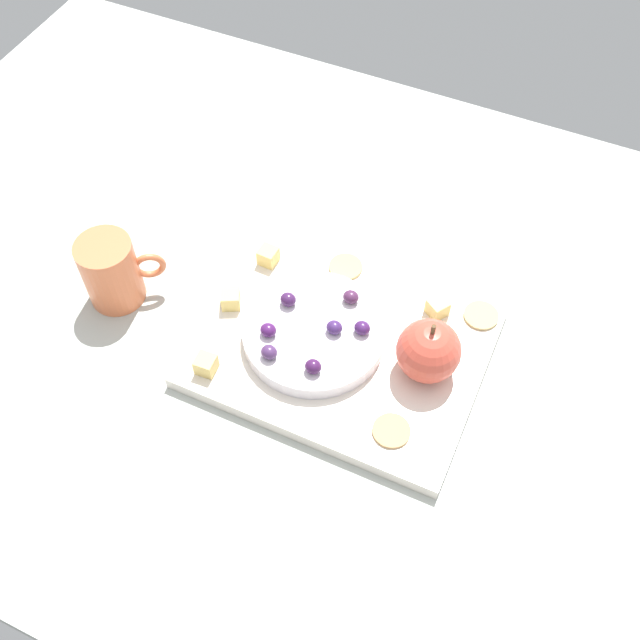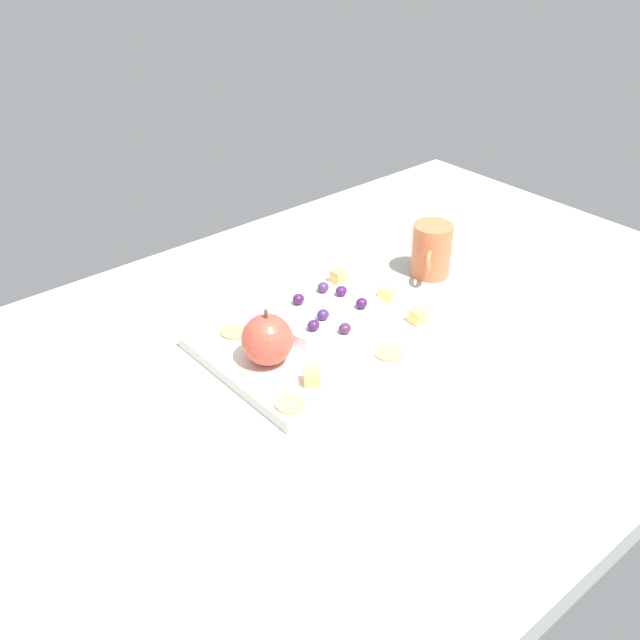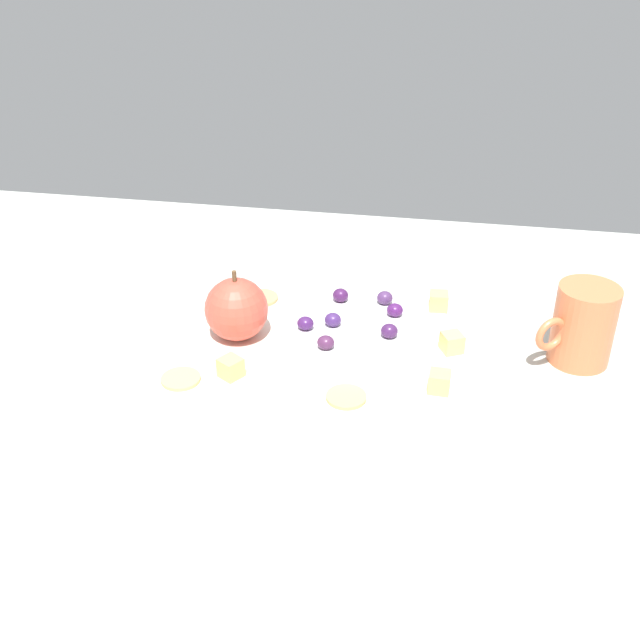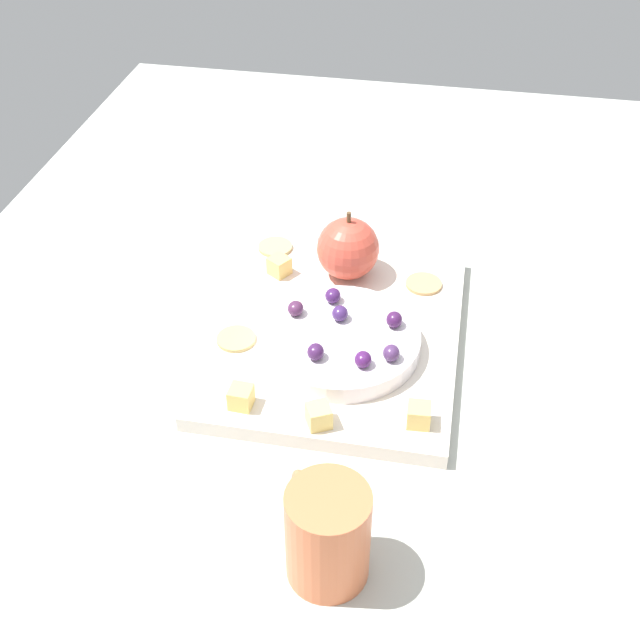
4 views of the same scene
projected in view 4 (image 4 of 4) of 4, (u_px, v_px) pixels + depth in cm
name	position (u px, v px, depth cm)	size (l,w,h in cm)	color
table	(302.00, 354.00, 89.76)	(141.86, 90.24, 3.82)	#B2B7AF
platter	(338.00, 334.00, 88.19)	(32.45, 25.88, 1.76)	white
serving_dish	(341.00, 341.00, 84.37)	(16.59, 16.59, 2.01)	white
apple_whole	(348.00, 249.00, 92.92)	(7.21, 7.21, 7.21)	#D44C3A
apple_stem	(349.00, 217.00, 90.25)	(0.50, 0.50, 1.20)	brown
cheese_cube_0	(319.00, 416.00, 75.96)	(2.18, 2.18, 2.18)	#F1D473
cheese_cube_1	(241.00, 397.00, 77.88)	(2.18, 2.18, 2.18)	#F4D06C
cheese_cube_2	(279.00, 266.00, 94.60)	(2.18, 2.18, 2.18)	#EECF6C
cheese_cube_3	(419.00, 415.00, 76.03)	(2.18, 2.18, 2.18)	#ECC86B
cracker_0	(424.00, 284.00, 93.37)	(4.16, 4.16, 0.40)	tan
cracker_1	(275.00, 247.00, 99.20)	(4.16, 4.16, 0.40)	tan
cracker_2	(236.00, 339.00, 85.87)	(4.16, 4.16, 0.40)	tan
grape_0	(316.00, 352.00, 80.32)	(1.88, 1.69, 1.65)	#411F4E
grape_1	(333.00, 296.00, 87.44)	(1.88, 1.69, 1.55)	#411E57
grape_2	(339.00, 316.00, 84.76)	(1.88, 1.69, 1.59)	#422561
grape_3	(363.00, 359.00, 79.52)	(1.88, 1.69, 1.56)	#481B59
grape_4	(391.00, 353.00, 80.21)	(1.88, 1.69, 1.61)	#4C2E5D
grape_5	(394.00, 320.00, 84.17)	(1.88, 1.69, 1.65)	#411B4B
grape_6	(296.00, 308.00, 85.82)	(1.88, 1.69, 1.52)	#4F264A
cup	(327.00, 534.00, 63.67)	(8.97, 7.57, 9.21)	#E47246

